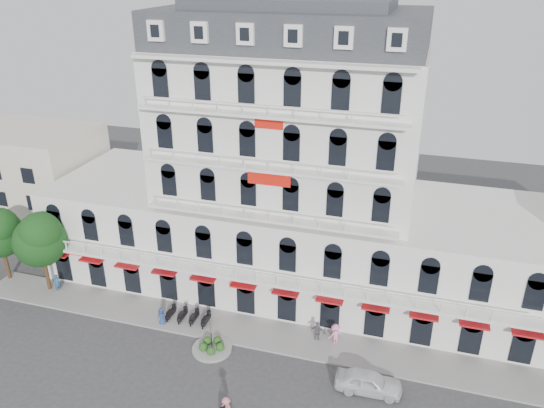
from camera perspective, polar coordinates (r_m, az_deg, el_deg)
The scene contains 11 objects.
sidewalk at distance 45.54m, azimuth -1.38°, elevation -13.70°, with size 53.00×4.00×0.16m, color gray.
main_building at distance 48.02m, azimuth 1.81°, elevation 2.13°, with size 45.00×15.00×25.80m.
flank_building_west at distance 64.97m, azimuth -24.24°, elevation 2.25°, with size 14.00×10.00×12.00m, color beige.
traffic_island at distance 44.11m, azimuth -6.47°, elevation -15.05°, with size 3.20×3.20×1.60m.
parked_scooter_row at distance 47.42m, azimuth -8.95°, elevation -12.40°, with size 4.40×1.80×1.10m, color black, non-canonical shape.
tree_west_inner at distance 52.29m, azimuth -23.72°, elevation -3.29°, with size 4.76×4.76×8.25m.
parked_car at distance 40.74m, azimuth 10.34°, elevation -18.30°, with size 1.93×4.80×1.64m, color silver.
pedestrian_left at distance 47.00m, azimuth -11.80°, elevation -11.77°, with size 0.81×0.53×1.67m, color navy.
pedestrian_mid at distance 44.44m, azimuth 4.92°, elevation -13.52°, with size 1.08×0.45×1.85m, color #5D5C64.
pedestrian_right at distance 44.23m, azimuth 6.82°, elevation -13.77°, with size 1.24×0.72×1.93m, color pink.
pedestrian_far at distance 53.97m, azimuth -22.07°, elevation -7.92°, with size 0.67×0.44×1.85m, color #284F7A.
Camera 1 is at (11.29, -24.95, 28.25)m, focal length 35.00 mm.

